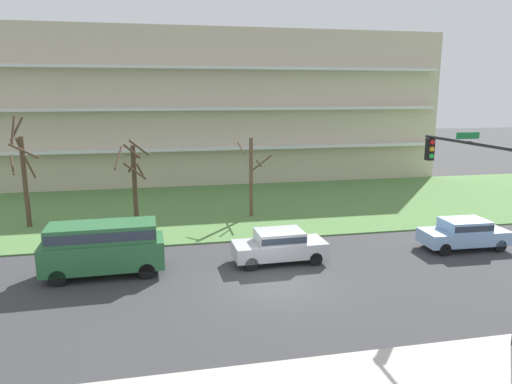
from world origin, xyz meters
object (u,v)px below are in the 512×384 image
Objects in this scene: sedan_blue_center_left at (464,233)px; traffic_signal_mast at (486,196)px; tree_left at (134,179)px; tree_center at (252,175)px; van_green_center_right at (103,245)px; sedan_silver_near_left at (279,245)px; tree_far_left at (24,174)px.

sedan_blue_center_left is 9.21m from traffic_signal_mast.
tree_left is 18.67m from sedan_blue_center_left.
tree_center is 12.93m from sedan_blue_center_left.
tree_center is 0.99× the size of van_green_center_right.
traffic_signal_mast reaches higher than tree_left.
van_green_center_right is (-1.04, -7.86, -1.49)m from tree_left.
tree_far_left is at bearing -34.78° from sedan_silver_near_left.
tree_far_left is at bearing 172.16° from tree_left.
van_green_center_right is 15.44m from traffic_signal_mast.
tree_left is 8.07m from van_green_center_right.
van_green_center_right is 0.79× the size of traffic_signal_mast.
tree_center is 1.16× the size of sedan_silver_near_left.
sedan_silver_near_left is (-0.35, -8.56, -1.91)m from tree_center.
tree_far_left reaches higher than traffic_signal_mast.
van_green_center_right is (-17.86, -0.00, 0.52)m from sedan_blue_center_left.
tree_far_left is at bearing -19.20° from sedan_blue_center_left.
van_green_center_right is at bearing 1.48° from sedan_blue_center_left.
traffic_signal_mast is (18.59, -15.85, 1.28)m from tree_far_left.
tree_left is 19.44m from traffic_signal_mast.
sedan_silver_near_left is at bearing 1.48° from sedan_blue_center_left.
tree_center reaches higher than sedan_blue_center_left.
tree_left is 0.81× the size of traffic_signal_mast.
sedan_blue_center_left is at bearing -25.05° from tree_left.
van_green_center_right reaches higher than sedan_silver_near_left.
tree_far_left is 1.00× the size of traffic_signal_mast.
tree_far_left is 1.49× the size of sedan_blue_center_left.
traffic_signal_mast reaches higher than sedan_silver_near_left.
van_green_center_right is (-8.00, -0.00, 0.52)m from sedan_silver_near_left.
tree_center is at bearing -93.77° from sedan_silver_near_left.
van_green_center_right is (-8.35, -8.56, -1.38)m from tree_center.
tree_left is at bearing -23.58° from sedan_blue_center_left.
sedan_silver_near_left is at bearing 178.72° from van_green_center_right.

